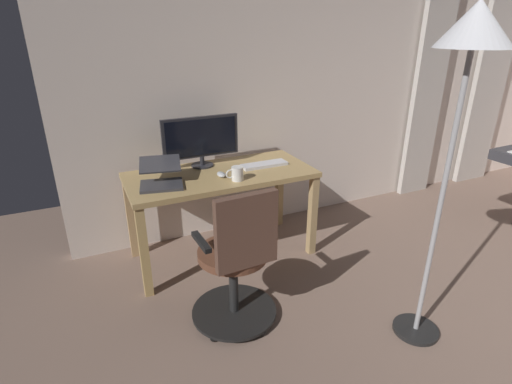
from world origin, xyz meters
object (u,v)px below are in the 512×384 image
at_px(computer_mouse, 221,174).
at_px(mug_tea, 237,174).
at_px(computer_monitor, 201,139).
at_px(computer_keyboard, 264,165).
at_px(laptop, 161,177).
at_px(floor_lamp, 469,60).
at_px(office_chair, 237,265).
at_px(desk, 221,184).

bearing_deg(computer_mouse, mug_tea, 124.38).
bearing_deg(computer_mouse, computer_monitor, -80.11).
bearing_deg(mug_tea, computer_keyboard, -148.00).
bearing_deg(laptop, floor_lamp, 145.24).
bearing_deg(computer_keyboard, floor_lamp, 106.38).
distance_m(laptop, computer_mouse, 0.45).
xyz_separation_m(office_chair, floor_lamp, (-0.99, 0.56, 1.21)).
xyz_separation_m(computer_monitor, computer_keyboard, (-0.46, 0.22, -0.21)).
xyz_separation_m(office_chair, computer_monitor, (-0.13, -1.04, 0.52)).
height_order(desk, floor_lamp, floor_lamp).
relative_size(office_chair, computer_monitor, 1.55).
xyz_separation_m(computer_mouse, floor_lamp, (-0.81, 1.29, 0.89)).
distance_m(laptop, mug_tea, 0.55).
bearing_deg(mug_tea, desk, -75.21).
xyz_separation_m(office_chair, laptop, (0.26, -0.77, 0.35)).
relative_size(computer_mouse, mug_tea, 0.74).
distance_m(computer_monitor, mug_tea, 0.47).
relative_size(laptop, mug_tea, 2.93).
height_order(desk, mug_tea, mug_tea).
bearing_deg(desk, mug_tea, 104.79).
height_order(desk, office_chair, office_chair).
bearing_deg(laptop, mug_tea, 175.85).
relative_size(desk, computer_keyboard, 3.78).
xyz_separation_m(desk, computer_keyboard, (-0.38, 0.00, 0.11)).
relative_size(desk, office_chair, 1.50).
distance_m(desk, floor_lamp, 1.88).
distance_m(computer_keyboard, mug_tea, 0.38).
height_order(computer_mouse, mug_tea, mug_tea).
bearing_deg(computer_keyboard, office_chair, 54.69).
xyz_separation_m(office_chair, computer_keyboard, (-0.58, -0.82, 0.31)).
xyz_separation_m(laptop, mug_tea, (-0.53, 0.15, -0.00)).
bearing_deg(computer_monitor, desk, 110.20).
bearing_deg(floor_lamp, office_chair, -29.34).
distance_m(desk, computer_monitor, 0.40).
bearing_deg(computer_monitor, computer_mouse, 99.89).
distance_m(computer_mouse, floor_lamp, 1.77).
bearing_deg(computer_mouse, desk, -106.66).
bearing_deg(mug_tea, computer_monitor, -72.40).
relative_size(laptop, floor_lamp, 0.21).
distance_m(office_chair, floor_lamp, 1.66).
height_order(computer_monitor, computer_keyboard, computer_monitor).
bearing_deg(computer_monitor, floor_lamp, 118.32).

